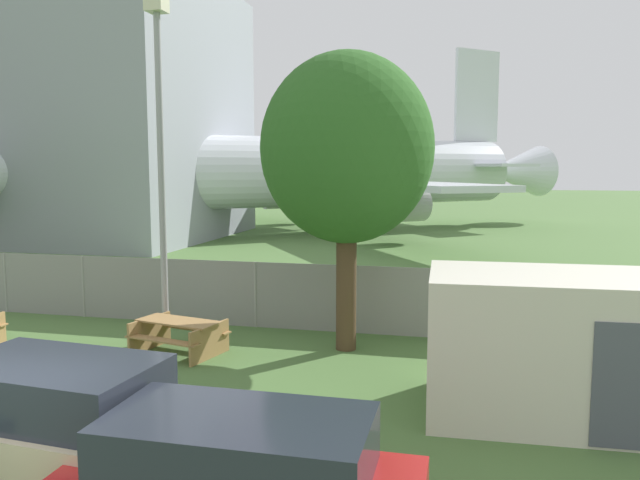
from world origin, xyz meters
TOP-DOWN VIEW (x-y plane):
  - hangar_building at (-19.04, 28.15)m, footprint 20.19×14.79m
  - perimeter_fence at (0.00, 9.69)m, footprint 56.07×0.07m
  - airplane at (-4.14, 32.93)m, footprint 32.37×28.90m
  - portable_cabin at (6.91, 5.21)m, footprint 4.41×2.61m
  - picnic_bench_open_grass at (-0.92, 7.06)m, footprint 2.16×1.79m
  - tree_far_right at (2.69, 8.25)m, footprint 3.88×3.88m
  - car_champagne_hatchback_mid_left at (0.21, 1.20)m, footprint 3.81×2.16m
  - car_red_hatchback_near_left at (3.00, 0.45)m, footprint 3.96×1.77m
  - light_mast at (-1.69, 7.94)m, footprint 0.44×0.44m

SIDE VIEW (x-z plane):
  - picnic_bench_open_grass at x=-0.92m, z-range 0.10..0.86m
  - car_red_hatchback_near_left at x=3.00m, z-range 0.06..1.60m
  - perimeter_fence at x=0.00m, z-range 0.00..1.74m
  - car_champagne_hatchback_mid_left at x=0.21m, z-range 0.04..1.74m
  - portable_cabin at x=6.91m, z-range 0.00..2.42m
  - airplane at x=-4.14m, z-range -2.41..10.17m
  - tree_far_right at x=2.69m, z-range 1.21..7.95m
  - light_mast at x=-1.69m, z-range 0.87..8.94m
  - hangar_building at x=-19.04m, z-range -0.79..16.10m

